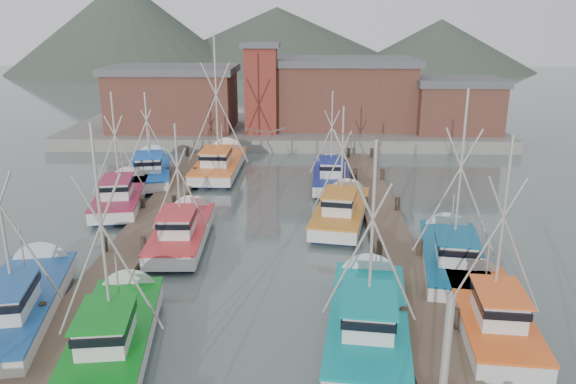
{
  "coord_description": "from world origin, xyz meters",
  "views": [
    {
      "loc": [
        2.12,
        -21.32,
        11.74
      ],
      "look_at": [
        1.28,
        8.44,
        2.6
      ],
      "focal_mm": 35.0,
      "sensor_mm": 36.0,
      "label": 1
    }
  ],
  "objects_px": {
    "lookout_tower": "(261,87)",
    "boat_8": "(183,230)",
    "boat_4": "(117,331)",
    "boat_12": "(220,163)"
  },
  "relations": [
    {
      "from": "boat_4",
      "to": "boat_8",
      "type": "relative_size",
      "value": 1.08
    },
    {
      "from": "boat_4",
      "to": "boat_12",
      "type": "xyz_separation_m",
      "value": [
        0.21,
        25.41,
        0.01
      ]
    },
    {
      "from": "boat_8",
      "to": "boat_12",
      "type": "relative_size",
      "value": 0.73
    },
    {
      "from": "boat_8",
      "to": "boat_12",
      "type": "bearing_deg",
      "value": 88.24
    },
    {
      "from": "boat_4",
      "to": "boat_12",
      "type": "height_order",
      "value": "boat_12"
    },
    {
      "from": "lookout_tower",
      "to": "boat_8",
      "type": "bearing_deg",
      "value": -95.46
    },
    {
      "from": "boat_4",
      "to": "boat_12",
      "type": "distance_m",
      "value": 25.41
    },
    {
      "from": "lookout_tower",
      "to": "boat_12",
      "type": "height_order",
      "value": "boat_12"
    },
    {
      "from": "boat_4",
      "to": "boat_8",
      "type": "bearing_deg",
      "value": 80.75
    },
    {
      "from": "lookout_tower",
      "to": "boat_8",
      "type": "height_order",
      "value": "lookout_tower"
    }
  ]
}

